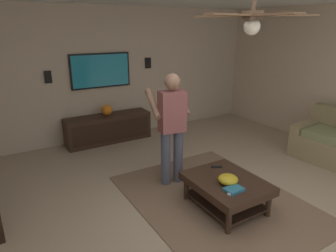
{
  "coord_description": "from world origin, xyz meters",
  "views": [
    {
      "loc": [
        -2.46,
        2.2,
        2.24
      ],
      "look_at": [
        0.85,
        0.22,
        0.96
      ],
      "focal_mm": 32.25,
      "sensor_mm": 36.0,
      "label": 1
    }
  ],
  "objects_px": {
    "ceiling_fan": "(253,18)",
    "remote_black": "(217,166)",
    "bowl": "(228,179)",
    "wall_speaker_left": "(148,63)",
    "media_console": "(109,128)",
    "vase_round": "(107,110)",
    "wall_speaker_right": "(48,77)",
    "person_standing": "(172,123)",
    "book": "(234,189)",
    "coffee_table": "(226,187)",
    "tv": "(101,71)",
    "remote_white": "(232,192)"
  },
  "relations": [
    {
      "from": "ceiling_fan",
      "to": "remote_black",
      "type": "bearing_deg",
      "value": -20.2
    },
    {
      "from": "bowl",
      "to": "wall_speaker_left",
      "type": "bearing_deg",
      "value": -11.05
    },
    {
      "from": "media_console",
      "to": "vase_round",
      "type": "bearing_deg",
      "value": -124.41
    },
    {
      "from": "wall_speaker_right",
      "to": "ceiling_fan",
      "type": "height_order",
      "value": "ceiling_fan"
    },
    {
      "from": "person_standing",
      "to": "ceiling_fan",
      "type": "bearing_deg",
      "value": -166.94
    },
    {
      "from": "book",
      "to": "wall_speaker_right",
      "type": "height_order",
      "value": "wall_speaker_right"
    },
    {
      "from": "person_standing",
      "to": "book",
      "type": "height_order",
      "value": "person_standing"
    },
    {
      "from": "vase_round",
      "to": "book",
      "type": "bearing_deg",
      "value": -174.04
    },
    {
      "from": "person_standing",
      "to": "remote_black",
      "type": "relative_size",
      "value": 10.93
    },
    {
      "from": "wall_speaker_left",
      "to": "vase_round",
      "type": "bearing_deg",
      "value": 103.1
    },
    {
      "from": "wall_speaker_left",
      "to": "ceiling_fan",
      "type": "distance_m",
      "value": 3.81
    },
    {
      "from": "wall_speaker_right",
      "to": "ceiling_fan",
      "type": "distance_m",
      "value": 3.98
    },
    {
      "from": "media_console",
      "to": "book",
      "type": "height_order",
      "value": "media_console"
    },
    {
      "from": "coffee_table",
      "to": "wall_speaker_left",
      "type": "relative_size",
      "value": 4.55
    },
    {
      "from": "bowl",
      "to": "book",
      "type": "xyz_separation_m",
      "value": [
        -0.17,
        0.06,
        -0.04
      ]
    },
    {
      "from": "media_console",
      "to": "person_standing",
      "type": "distance_m",
      "value": 2.22
    },
    {
      "from": "remote_black",
      "to": "wall_speaker_left",
      "type": "relative_size",
      "value": 0.68
    },
    {
      "from": "tv",
      "to": "wall_speaker_left",
      "type": "distance_m",
      "value": 1.06
    },
    {
      "from": "remote_white",
      "to": "wall_speaker_right",
      "type": "xyz_separation_m",
      "value": [
        3.58,
        1.27,
        0.95
      ]
    },
    {
      "from": "ceiling_fan",
      "to": "remote_white",
      "type": "bearing_deg",
      "value": 26.18
    },
    {
      "from": "bowl",
      "to": "person_standing",
      "type": "bearing_deg",
      "value": 11.11
    },
    {
      "from": "book",
      "to": "wall_speaker_left",
      "type": "bearing_deg",
      "value": 74.77
    },
    {
      "from": "remote_white",
      "to": "wall_speaker_right",
      "type": "bearing_deg",
      "value": 92.25
    },
    {
      "from": "bowl",
      "to": "ceiling_fan",
      "type": "distance_m",
      "value": 1.88
    },
    {
      "from": "wall_speaker_right",
      "to": "vase_round",
      "type": "bearing_deg",
      "value": -104.16
    },
    {
      "from": "remote_black",
      "to": "ceiling_fan",
      "type": "bearing_deg",
      "value": 99.63
    },
    {
      "from": "media_console",
      "to": "vase_round",
      "type": "xyz_separation_m",
      "value": [
        0.01,
        0.01,
        0.39
      ]
    },
    {
      "from": "wall_speaker_left",
      "to": "person_standing",
      "type": "bearing_deg",
      "value": 160.14
    },
    {
      "from": "tv",
      "to": "coffee_table",
      "type": "bearing_deg",
      "value": 7.71
    },
    {
      "from": "person_standing",
      "to": "coffee_table",
      "type": "bearing_deg",
      "value": -157.2
    },
    {
      "from": "bowl",
      "to": "vase_round",
      "type": "bearing_deg",
      "value": 7.41
    },
    {
      "from": "remote_black",
      "to": "wall_speaker_left",
      "type": "bearing_deg",
      "value": -69.61
    },
    {
      "from": "book",
      "to": "ceiling_fan",
      "type": "xyz_separation_m",
      "value": [
        -0.1,
        0.02,
        1.89
      ]
    },
    {
      "from": "vase_round",
      "to": "coffee_table",
      "type": "bearing_deg",
      "value": -171.54
    },
    {
      "from": "tv",
      "to": "book",
      "type": "bearing_deg",
      "value": 5.43
    },
    {
      "from": "coffee_table",
      "to": "person_standing",
      "type": "xyz_separation_m",
      "value": [
        0.93,
        0.24,
        0.64
      ]
    },
    {
      "from": "remote_white",
      "to": "vase_round",
      "type": "height_order",
      "value": "vase_round"
    },
    {
      "from": "media_console",
      "to": "bowl",
      "type": "height_order",
      "value": "media_console"
    },
    {
      "from": "coffee_table",
      "to": "media_console",
      "type": "xyz_separation_m",
      "value": [
        3.05,
        0.45,
        -0.02
      ]
    },
    {
      "from": "person_standing",
      "to": "remote_white",
      "type": "height_order",
      "value": "person_standing"
    },
    {
      "from": "coffee_table",
      "to": "book",
      "type": "relative_size",
      "value": 4.55
    },
    {
      "from": "vase_round",
      "to": "wall_speaker_left",
      "type": "height_order",
      "value": "wall_speaker_left"
    },
    {
      "from": "coffee_table",
      "to": "book",
      "type": "distance_m",
      "value": 0.3
    },
    {
      "from": "bowl",
      "to": "vase_round",
      "type": "xyz_separation_m",
      "value": [
        3.13,
        0.41,
        0.2
      ]
    },
    {
      "from": "remote_white",
      "to": "media_console",
      "type": "bearing_deg",
      "value": 77.5
    },
    {
      "from": "vase_round",
      "to": "wall_speaker_right",
      "type": "height_order",
      "value": "wall_speaker_right"
    },
    {
      "from": "vase_round",
      "to": "wall_speaker_left",
      "type": "xyz_separation_m",
      "value": [
        0.25,
        -1.07,
        0.83
      ]
    },
    {
      "from": "tv",
      "to": "remote_black",
      "type": "bearing_deg",
      "value": 10.85
    },
    {
      "from": "tv",
      "to": "book",
      "type": "relative_size",
      "value": 5.45
    },
    {
      "from": "wall_speaker_left",
      "to": "media_console",
      "type": "bearing_deg",
      "value": 103.51
    }
  ]
}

